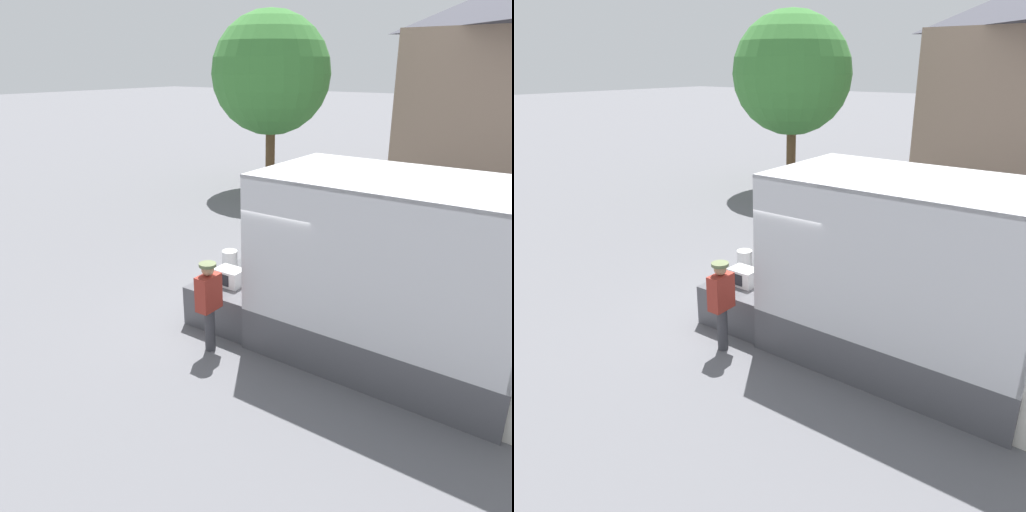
# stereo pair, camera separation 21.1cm
# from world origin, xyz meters

# --- Properties ---
(ground_plane) EXTENTS (160.00, 160.00, 0.00)m
(ground_plane) POSITION_xyz_m (0.00, 0.00, 0.00)
(ground_plane) COLOR slate
(box_truck) EXTENTS (6.51, 2.40, 3.06)m
(box_truck) POSITION_xyz_m (3.94, 0.00, 1.02)
(box_truck) COLOR silver
(box_truck) RESTS_ON ground
(tailgate_deck) EXTENTS (1.42, 2.28, 0.76)m
(tailgate_deck) POSITION_xyz_m (-0.71, 0.00, 0.38)
(tailgate_deck) COLOR #4C4C51
(tailgate_deck) RESTS_ON ground
(microwave) EXTENTS (0.51, 0.38, 0.32)m
(microwave) POSITION_xyz_m (-0.77, -0.54, 0.92)
(microwave) COLOR white
(microwave) RESTS_ON tailgate_deck
(portable_generator) EXTENTS (0.61, 0.52, 0.54)m
(portable_generator) POSITION_xyz_m (-0.65, 0.59, 0.97)
(portable_generator) COLOR black
(portable_generator) RESTS_ON tailgate_deck
(orange_bucket) EXTENTS (0.31, 0.31, 0.40)m
(orange_bucket) POSITION_xyz_m (-1.23, 0.05, 0.96)
(orange_bucket) COLOR silver
(orange_bucket) RESTS_ON tailgate_deck
(worker_person) EXTENTS (0.29, 0.44, 1.61)m
(worker_person) POSITION_xyz_m (-0.42, -1.56, 0.98)
(worker_person) COLOR #38383D
(worker_person) RESTS_ON ground
(street_tree) EXTENTS (4.39, 4.39, 6.51)m
(street_tree) POSITION_xyz_m (-6.21, 8.98, 4.30)
(street_tree) COLOR brown
(street_tree) RESTS_ON ground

